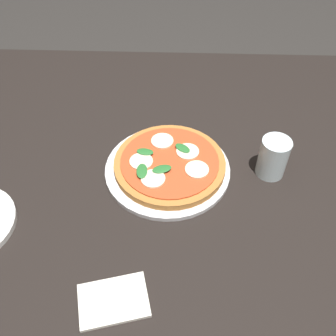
% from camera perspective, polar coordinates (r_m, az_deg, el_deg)
% --- Properties ---
extents(ground_plane, '(6.00, 6.00, 0.00)m').
position_cam_1_polar(ground_plane, '(1.60, -0.02, -18.83)').
color(ground_plane, '#2D2B28').
extents(dining_table, '(1.33, 1.11, 0.76)m').
position_cam_1_polar(dining_table, '(1.03, -0.04, -3.38)').
color(dining_table, black).
rests_on(dining_table, ground_plane).
extents(serving_tray, '(0.31, 0.31, 0.01)m').
position_cam_1_polar(serving_tray, '(0.94, -0.00, -0.17)').
color(serving_tray, silver).
rests_on(serving_tray, dining_table).
extents(pizza, '(0.27, 0.27, 0.03)m').
position_cam_1_polar(pizza, '(0.93, 0.22, 0.70)').
color(pizza, '#B27033').
rests_on(pizza, serving_tray).
extents(napkin, '(0.15, 0.12, 0.01)m').
position_cam_1_polar(napkin, '(0.76, -8.21, -19.13)').
color(napkin, white).
rests_on(napkin, dining_table).
extents(glass_cup, '(0.07, 0.07, 0.10)m').
position_cam_1_polar(glass_cup, '(0.94, 15.53, 1.54)').
color(glass_cup, silver).
rests_on(glass_cup, dining_table).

